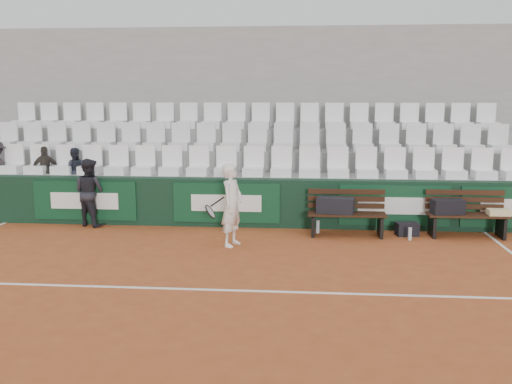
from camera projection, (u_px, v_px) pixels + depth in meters
The scene contains 22 objects.
ground at pixel (204, 290), 8.03m from camera, with size 80.00×80.00×0.00m, color #AA4F26.
court_baseline at pixel (204, 289), 8.03m from camera, with size 18.00×0.06×0.01m, color white.
back_barrier at pixel (240, 202), 11.86m from camera, with size 18.00×0.34×1.00m.
grandstand_tier_front at pixel (240, 197), 12.49m from camera, with size 18.00×0.95×1.00m, color gray.
grandstand_tier_mid at pixel (245, 181), 13.38m from camera, with size 18.00×0.95×1.45m, color gray.
grandstand_tier_back at pixel (249, 166), 14.28m from camera, with size 18.00×0.95×1.90m, color gray.
grandstand_rear_wall at pixel (251, 115), 14.68m from camera, with size 18.00×0.30×4.40m, color gray.
seat_row_front at pixel (239, 161), 12.18m from camera, with size 11.90×0.44×0.63m, color white.
seat_row_mid at pixel (244, 137), 13.04m from camera, with size 11.90×0.44×0.63m, color silver.
seat_row_back at pixel (248, 116), 13.90m from camera, with size 11.90×0.44×0.63m, color white.
bench_left at pixel (346, 224), 11.09m from camera, with size 1.50×0.56×0.45m, color black.
bench_right at pixel (466, 225), 11.00m from camera, with size 1.50×0.56×0.45m, color #351C10.
sports_bag_left at pixel (335, 205), 11.03m from camera, with size 0.71×0.30×0.30m, color black.
sports_bag_right at pixel (448, 207), 10.96m from camera, with size 0.60×0.28×0.28m, color black.
towel at pixel (498, 212), 10.86m from camera, with size 0.39×0.28×0.11m, color beige.
sports_bag_ground at pixel (407, 229), 11.11m from camera, with size 0.42×0.26×0.26m, color black.
water_bottle_near at pixel (318, 227), 11.32m from camera, with size 0.07×0.07×0.26m, color silver.
water_bottle_far at pixel (410, 234), 10.76m from camera, with size 0.07×0.07×0.24m, color #B2C3CA.
tennis_player at pixel (232, 205), 10.28m from camera, with size 0.76×0.64×1.50m.
ball_kid at pixel (90, 192), 11.87m from camera, with size 0.69×0.54×1.42m, color black.
spectator_b at pixel (44, 150), 12.56m from camera, with size 0.61×0.25×1.04m, color #312C27.
spectator_c at pixel (73, 150), 12.50m from camera, with size 0.49×0.39×1.02m, color #1D222C.
Camera 1 is at (1.39, -7.59, 2.71)m, focal length 40.00 mm.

